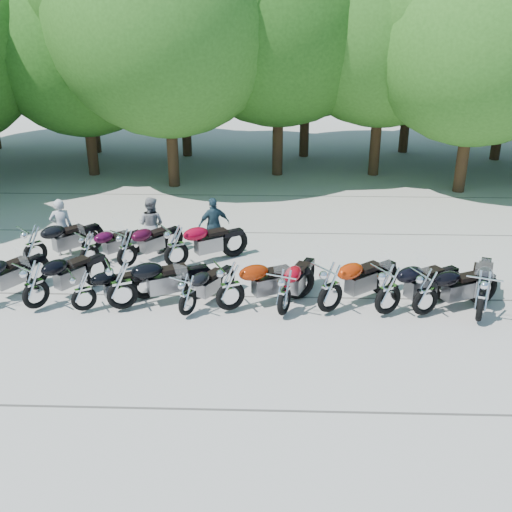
{
  "coord_description": "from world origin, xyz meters",
  "views": [
    {
      "loc": [
        0.42,
        -11.77,
        6.71
      ],
      "look_at": [
        0.0,
        1.5,
        1.1
      ],
      "focal_mm": 42.0,
      "sensor_mm": 36.0,
      "label": 1
    }
  ],
  "objects_px": {
    "rider_2": "(214,225)",
    "motorcycle_7": "(331,286)",
    "motorcycle_1": "(34,284)",
    "rider_0": "(61,227)",
    "motorcycle_14": "(126,247)",
    "motorcycle_8": "(389,289)",
    "motorcycle_13": "(89,248)",
    "motorcycle_6": "(284,291)",
    "motorcycle_10": "(482,295)",
    "motorcycle_4": "(187,294)",
    "motorcycle_3": "(122,284)",
    "motorcycle_5": "(230,285)",
    "motorcycle_9": "(426,291)",
    "motorcycle_15": "(176,245)",
    "rider_1": "(151,224)",
    "motorcycle_12": "(34,244)",
    "motorcycle_2": "(83,290)"
  },
  "relations": [
    {
      "from": "motorcycle_4",
      "to": "motorcycle_3",
      "type": "bearing_deg",
      "value": 23.26
    },
    {
      "from": "motorcycle_13",
      "to": "rider_0",
      "type": "relative_size",
      "value": 1.21
    },
    {
      "from": "motorcycle_6",
      "to": "motorcycle_10",
      "type": "relative_size",
      "value": 0.93
    },
    {
      "from": "motorcycle_1",
      "to": "motorcycle_3",
      "type": "distance_m",
      "value": 2.05
    },
    {
      "from": "motorcycle_8",
      "to": "rider_1",
      "type": "bearing_deg",
      "value": 27.8
    },
    {
      "from": "motorcycle_2",
      "to": "motorcycle_12",
      "type": "relative_size",
      "value": 0.86
    },
    {
      "from": "motorcycle_10",
      "to": "motorcycle_8",
      "type": "bearing_deg",
      "value": 13.89
    },
    {
      "from": "motorcycle_7",
      "to": "rider_2",
      "type": "distance_m",
      "value": 4.9
    },
    {
      "from": "rider_0",
      "to": "rider_2",
      "type": "bearing_deg",
      "value": 168.05
    },
    {
      "from": "motorcycle_6",
      "to": "rider_1",
      "type": "relative_size",
      "value": 1.41
    },
    {
      "from": "motorcycle_5",
      "to": "motorcycle_9",
      "type": "height_order",
      "value": "motorcycle_5"
    },
    {
      "from": "motorcycle_1",
      "to": "motorcycle_14",
      "type": "height_order",
      "value": "motorcycle_1"
    },
    {
      "from": "motorcycle_1",
      "to": "motorcycle_3",
      "type": "bearing_deg",
      "value": -144.03
    },
    {
      "from": "motorcycle_10",
      "to": "rider_0",
      "type": "xyz_separation_m",
      "value": [
        -10.72,
        3.67,
        0.13
      ]
    },
    {
      "from": "motorcycle_7",
      "to": "motorcycle_10",
      "type": "relative_size",
      "value": 1.02
    },
    {
      "from": "motorcycle_12",
      "to": "rider_2",
      "type": "distance_m",
      "value": 4.97
    },
    {
      "from": "motorcycle_6",
      "to": "motorcycle_15",
      "type": "bearing_deg",
      "value": -20.67
    },
    {
      "from": "motorcycle_5",
      "to": "motorcycle_15",
      "type": "xyz_separation_m",
      "value": [
        -1.64,
        2.45,
        -0.01
      ]
    },
    {
      "from": "motorcycle_3",
      "to": "motorcycle_13",
      "type": "relative_size",
      "value": 1.26
    },
    {
      "from": "motorcycle_1",
      "to": "motorcycle_10",
      "type": "relative_size",
      "value": 0.98
    },
    {
      "from": "motorcycle_6",
      "to": "motorcycle_10",
      "type": "distance_m",
      "value": 4.42
    },
    {
      "from": "motorcycle_2",
      "to": "motorcycle_15",
      "type": "distance_m",
      "value": 3.12
    },
    {
      "from": "motorcycle_8",
      "to": "motorcycle_9",
      "type": "height_order",
      "value": "motorcycle_8"
    },
    {
      "from": "motorcycle_14",
      "to": "rider_0",
      "type": "height_order",
      "value": "rider_0"
    },
    {
      "from": "motorcycle_1",
      "to": "motorcycle_3",
      "type": "xyz_separation_m",
      "value": [
        2.05,
        0.0,
        0.03
      ]
    },
    {
      "from": "motorcycle_9",
      "to": "motorcycle_12",
      "type": "distance_m",
      "value": 10.31
    },
    {
      "from": "motorcycle_4",
      "to": "rider_2",
      "type": "xyz_separation_m",
      "value": [
        0.23,
        4.07,
        0.22
      ]
    },
    {
      "from": "rider_2",
      "to": "motorcycle_7",
      "type": "bearing_deg",
      "value": 103.78
    },
    {
      "from": "motorcycle_14",
      "to": "motorcycle_9",
      "type": "bearing_deg",
      "value": -158.83
    },
    {
      "from": "motorcycle_4",
      "to": "motorcycle_8",
      "type": "xyz_separation_m",
      "value": [
        4.6,
        0.17,
        0.13
      ]
    },
    {
      "from": "motorcycle_5",
      "to": "motorcycle_14",
      "type": "relative_size",
      "value": 1.11
    },
    {
      "from": "motorcycle_6",
      "to": "rider_0",
      "type": "relative_size",
      "value": 1.38
    },
    {
      "from": "motorcycle_4",
      "to": "rider_1",
      "type": "xyz_separation_m",
      "value": [
        -1.59,
        3.97,
        0.23
      ]
    },
    {
      "from": "motorcycle_8",
      "to": "motorcycle_13",
      "type": "bearing_deg",
      "value": 40.89
    },
    {
      "from": "motorcycle_3",
      "to": "motorcycle_15",
      "type": "bearing_deg",
      "value": -44.58
    },
    {
      "from": "motorcycle_8",
      "to": "motorcycle_15",
      "type": "xyz_separation_m",
      "value": [
        -5.27,
        2.53,
        -0.02
      ]
    },
    {
      "from": "motorcycle_8",
      "to": "motorcycle_7",
      "type": "bearing_deg",
      "value": 56.59
    },
    {
      "from": "motorcycle_3",
      "to": "motorcycle_6",
      "type": "height_order",
      "value": "motorcycle_3"
    },
    {
      "from": "motorcycle_1",
      "to": "rider_0",
      "type": "distance_m",
      "value": 3.44
    },
    {
      "from": "motorcycle_10",
      "to": "motorcycle_12",
      "type": "bearing_deg",
      "value": 6.53
    },
    {
      "from": "rider_0",
      "to": "motorcycle_14",
      "type": "bearing_deg",
      "value": 137.62
    },
    {
      "from": "motorcycle_10",
      "to": "rider_0",
      "type": "height_order",
      "value": "rider_0"
    },
    {
      "from": "motorcycle_13",
      "to": "rider_2",
      "type": "distance_m",
      "value": 3.57
    },
    {
      "from": "rider_1",
      "to": "rider_2",
      "type": "height_order",
      "value": "rider_1"
    },
    {
      "from": "motorcycle_12",
      "to": "rider_0",
      "type": "height_order",
      "value": "rider_0"
    },
    {
      "from": "motorcycle_10",
      "to": "rider_1",
      "type": "height_order",
      "value": "rider_1"
    },
    {
      "from": "rider_2",
      "to": "motorcycle_13",
      "type": "bearing_deg",
      "value": -2.85
    },
    {
      "from": "rider_0",
      "to": "rider_1",
      "type": "bearing_deg",
      "value": 170.26
    },
    {
      "from": "rider_0",
      "to": "rider_1",
      "type": "relative_size",
      "value": 1.02
    },
    {
      "from": "motorcycle_10",
      "to": "motorcycle_14",
      "type": "distance_m",
      "value": 9.08
    }
  ]
}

